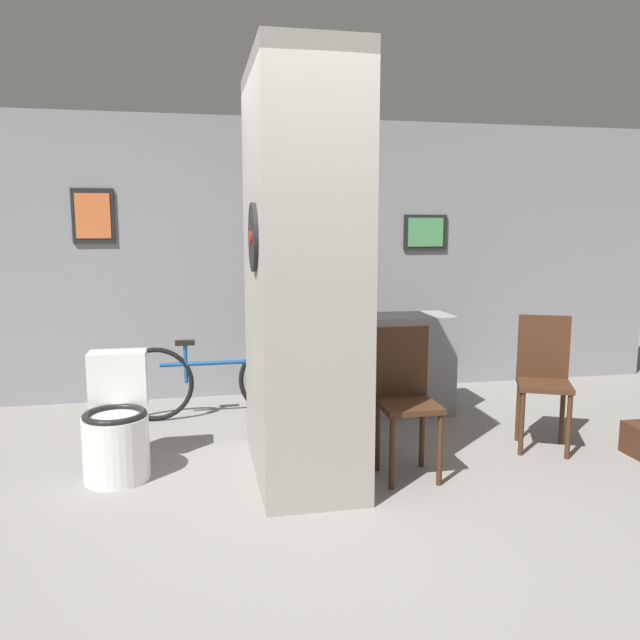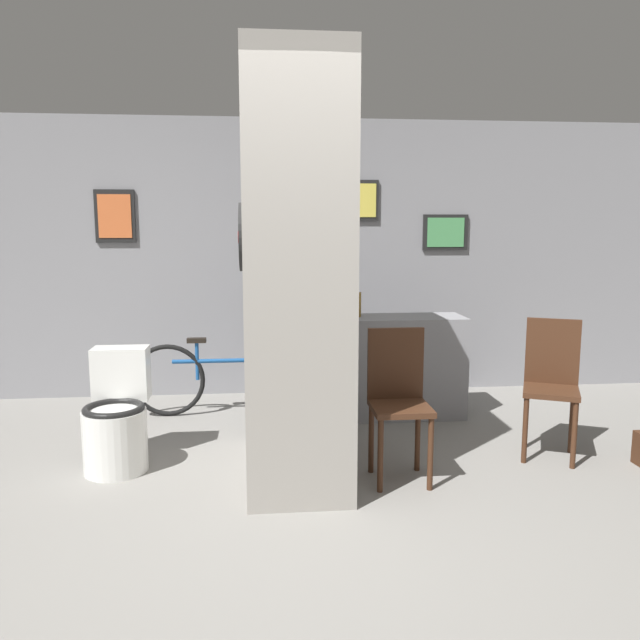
# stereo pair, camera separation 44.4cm
# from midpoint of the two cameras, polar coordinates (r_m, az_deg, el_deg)

# --- Properties ---
(ground_plane) EXTENTS (14.00, 14.00, 0.00)m
(ground_plane) POSITION_cam_midpoint_polar(r_m,az_deg,el_deg) (3.72, -2.43, -17.18)
(ground_plane) COLOR gray
(wall_back) EXTENTS (8.00, 0.09, 2.60)m
(wall_back) POSITION_cam_midpoint_polar(r_m,az_deg,el_deg) (5.97, -6.44, 5.59)
(wall_back) COLOR gray
(wall_back) RESTS_ON ground_plane
(pillar_center) EXTENTS (0.66, 1.26, 2.60)m
(pillar_center) POSITION_cam_midpoint_polar(r_m,az_deg,el_deg) (3.98, -4.92, 4.03)
(pillar_center) COLOR gray
(pillar_center) RESTS_ON ground_plane
(counter_shelf) EXTENTS (1.46, 0.44, 0.86)m
(counter_shelf) POSITION_cam_midpoint_polar(r_m,az_deg,el_deg) (5.34, 1.96, -4.21)
(counter_shelf) COLOR gray
(counter_shelf) RESTS_ON ground_plane
(toilet) EXTENTS (0.42, 0.58, 0.78)m
(toilet) POSITION_cam_midpoint_polar(r_m,az_deg,el_deg) (4.37, -20.93, -9.18)
(toilet) COLOR silver
(toilet) RESTS_ON ground_plane
(chair_near_pillar) EXTENTS (0.37, 0.37, 0.96)m
(chair_near_pillar) POSITION_cam_midpoint_polar(r_m,az_deg,el_deg) (4.06, 4.69, -6.82)
(chair_near_pillar) COLOR #422616
(chair_near_pillar) RESTS_ON ground_plane
(chair_by_doorway) EXTENTS (0.49, 0.49, 0.96)m
(chair_by_doorway) POSITION_cam_midpoint_polar(r_m,az_deg,el_deg) (4.76, 17.29, -4.89)
(chair_by_doorway) COLOR #422616
(chair_by_doorway) RESTS_ON ground_plane
(bicycle) EXTENTS (1.62, 0.42, 0.67)m
(bicycle) POSITION_cam_midpoint_polar(r_m,az_deg,el_deg) (5.39, -11.78, -5.39)
(bicycle) COLOR black
(bicycle) RESTS_ON ground_plane
(bottle_tall) EXTENTS (0.07, 0.07, 0.32)m
(bottle_tall) POSITION_cam_midpoint_polar(r_m,az_deg,el_deg) (5.23, 0.08, 1.61)
(bottle_tall) COLOR olive
(bottle_tall) RESTS_ON counter_shelf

